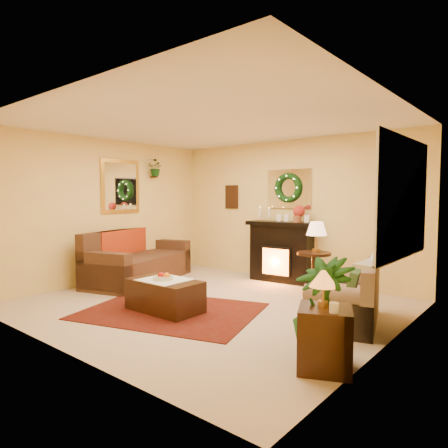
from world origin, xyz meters
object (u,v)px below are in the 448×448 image
Objects in this scene: side_table_round at (314,275)px; coffee_table at (165,296)px; end_table_square at (325,340)px; fireplace at (281,252)px; loveseat at (344,289)px; sofa at (139,258)px.

side_table_round reaches higher than coffee_table.
side_table_round is at bearing 119.04° from end_table_square.
loveseat is (1.86, -1.56, -0.13)m from fireplace.
loveseat reaches higher than coffee_table.
side_table_round is (2.97, 1.07, -0.10)m from sofa.
sofa reaches higher than side_table_round.
loveseat is at bearing -47.04° from side_table_round.
sofa is 3.16m from side_table_round.
side_table_round is (-0.92, 0.98, -0.09)m from loveseat.
coffee_table is (-1.16, -2.08, -0.12)m from side_table_round.
side_table_round is at bearing -36.93° from fireplace.
end_table_square reaches higher than coffee_table.
sofa is 1.69× the size of loveseat.
sofa is 2.61m from fireplace.
coffee_table is (1.81, -1.01, -0.22)m from sofa.
sofa is 3.89m from loveseat.
end_table_square is 0.56× the size of coffee_table.
fireplace is at bearing 127.44° from end_table_square.
end_table_square is (1.33, -2.40, -0.06)m from side_table_round.
loveseat is at bearing -45.49° from fireplace.
end_table_square is (2.28, -2.97, -0.28)m from fireplace.
fireplace is 0.87× the size of loveseat.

